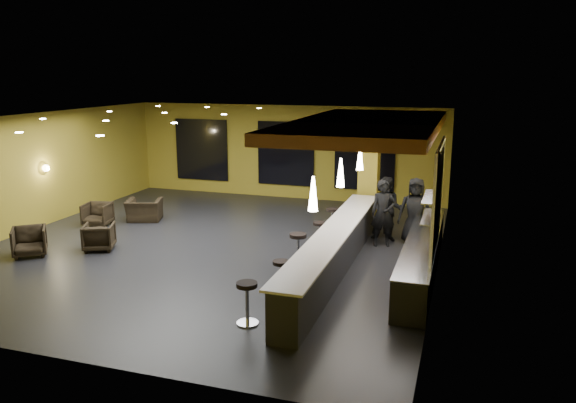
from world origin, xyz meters
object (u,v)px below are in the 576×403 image
(staff_c, at_px, (415,211))
(bar_stool_1, at_px, (281,273))
(pendant_1, at_px, (341,173))
(bar_stool_0, at_px, (247,298))
(armchair_d, at_px, (144,210))
(pendant_2, at_px, (360,158))
(bar_stool_2, at_px, (298,246))
(bar_stool_4, at_px, (332,217))
(armchair_a, at_px, (29,242))
(pendant_0, at_px, (313,194))
(armchair_b, at_px, (99,237))
(prep_counter, at_px, (421,257))
(column, at_px, (369,170))
(bar_counter, at_px, (334,252))
(armchair_c, at_px, (97,214))
(staff_a, at_px, (383,213))
(bar_stool_3, at_px, (319,231))
(staff_b, at_px, (387,209))

(staff_c, xyz_separation_m, bar_stool_1, (-2.40, -4.54, -0.46))
(pendant_1, distance_m, bar_stool_0, 4.30)
(armchair_d, bearing_deg, pendant_2, 162.91)
(bar_stool_2, relative_size, bar_stool_4, 1.15)
(bar_stool_4, bearing_deg, staff_c, -9.42)
(armchair_a, xyz_separation_m, bar_stool_2, (6.96, 1.27, 0.17))
(pendant_0, distance_m, armchair_d, 8.69)
(armchair_a, height_order, armchair_b, armchair_a)
(armchair_d, bearing_deg, prep_counter, 146.89)
(column, distance_m, pendant_0, 6.63)
(bar_counter, relative_size, armchair_c, 10.08)
(column, height_order, pendant_0, column)
(pendant_2, height_order, bar_stool_4, pendant_2)
(staff_a, height_order, armchair_d, staff_a)
(armchair_d, height_order, bar_stool_0, bar_stool_0)
(pendant_1, distance_m, armchair_d, 7.60)
(bar_counter, bearing_deg, staff_a, 72.59)
(bar_stool_3, bearing_deg, bar_stool_0, -91.03)
(armchair_b, xyz_separation_m, armchair_c, (-1.56, 2.06, 0.00))
(staff_c, relative_size, armchair_d, 1.76)
(pendant_2, xyz_separation_m, bar_stool_1, (-0.80, -4.66, -1.87))
(column, height_order, bar_stool_0, column)
(pendant_1, bearing_deg, armchair_a, -167.69)
(pendant_2, distance_m, staff_a, 1.70)
(bar_stool_1, bearing_deg, armchair_b, 165.90)
(armchair_d, distance_m, bar_stool_0, 8.58)
(pendant_2, height_order, armchair_b, pendant_2)
(prep_counter, bearing_deg, staff_b, 115.25)
(pendant_0, relative_size, armchair_b, 0.88)
(pendant_2, bearing_deg, armchair_a, -151.85)
(armchair_a, relative_size, armchair_c, 1.06)
(armchair_c, xyz_separation_m, bar_stool_4, (7.19, 1.46, 0.12))
(staff_a, relative_size, bar_stool_3, 2.57)
(armchair_c, distance_m, bar_stool_3, 7.19)
(bar_counter, relative_size, pendant_2, 11.43)
(armchair_c, bearing_deg, staff_a, -6.34)
(pendant_0, distance_m, pendant_1, 2.50)
(armchair_d, xyz_separation_m, bar_stool_2, (6.03, -2.76, 0.20))
(staff_a, distance_m, bar_stool_2, 2.99)
(armchair_c, bearing_deg, bar_counter, -23.39)
(pendant_0, xyz_separation_m, bar_stool_4, (-0.84, 5.29, -1.87))
(staff_a, bearing_deg, column, 91.91)
(staff_a, bearing_deg, armchair_d, 159.31)
(bar_stool_1, bearing_deg, armchair_a, 176.47)
(staff_a, xyz_separation_m, armchair_d, (-7.73, 0.34, -0.58))
(staff_a, height_order, staff_c, staff_c)
(pendant_0, xyz_separation_m, armchair_a, (-7.89, 0.78, -1.97))
(column, height_order, bar_stool_1, column)
(bar_stool_1, bearing_deg, staff_c, 62.17)
(bar_counter, relative_size, prep_counter, 1.33)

